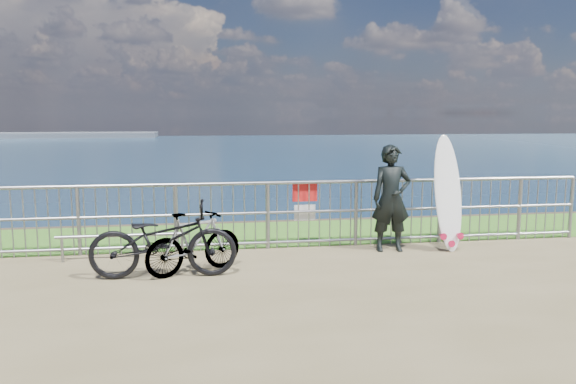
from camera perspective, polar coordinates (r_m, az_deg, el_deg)
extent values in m
plane|color=#377720|center=(10.53, -0.03, -4.19)|extent=(120.00, 120.00, 0.00)
cube|color=brown|center=(12.41, -0.90, -14.41)|extent=(120.00, 0.30, 5.00)
plane|color=navy|center=(97.75, -7.84, 3.70)|extent=(260.00, 260.00, 0.00)
cube|color=#565E68|center=(182.15, -24.29, 5.28)|extent=(70.00, 12.00, 1.50)
cylinder|color=gray|center=(9.27, 1.00, 0.98)|extent=(10.00, 0.06, 0.06)
cylinder|color=gray|center=(9.35, 1.00, -2.03)|extent=(10.00, 0.05, 0.05)
cylinder|color=gray|center=(9.45, 0.99, -5.05)|extent=(10.00, 0.05, 0.05)
cylinder|color=gray|center=(9.43, -20.50, -2.80)|extent=(0.06, 0.06, 1.10)
cylinder|color=gray|center=(9.23, -11.34, -2.66)|extent=(0.06, 0.06, 1.10)
cylinder|color=gray|center=(9.29, -2.05, -2.45)|extent=(0.06, 0.06, 1.10)
cylinder|color=gray|center=(9.57, 6.91, -2.18)|extent=(0.06, 0.06, 1.10)
cylinder|color=gray|center=(10.08, 15.15, -1.89)|extent=(0.06, 0.06, 1.10)
cylinder|color=gray|center=(10.77, 22.47, -1.60)|extent=(0.06, 0.06, 1.10)
cylinder|color=gray|center=(11.32, 26.81, -1.41)|extent=(0.06, 0.06, 1.10)
cube|color=red|center=(9.38, 1.72, -0.05)|extent=(0.42, 0.02, 0.30)
cube|color=white|center=(9.37, 1.73, -0.05)|extent=(0.38, 0.01, 0.08)
cube|color=white|center=(9.43, 1.72, -2.10)|extent=(0.36, 0.02, 0.26)
imported|color=black|center=(9.23, 10.45, -0.64)|extent=(0.66, 0.46, 1.73)
ellipsoid|color=white|center=(9.51, 15.94, -0.05)|extent=(0.56, 0.52, 1.90)
cone|color=#BF143D|center=(9.46, 15.29, -4.27)|extent=(0.11, 0.21, 0.11)
cone|color=#BF143D|center=(9.58, 16.87, -4.18)|extent=(0.11, 0.21, 0.11)
cone|color=#BF143D|center=(9.54, 16.06, -4.95)|extent=(0.11, 0.21, 0.11)
imported|color=black|center=(7.85, -12.57, -4.80)|extent=(2.00, 0.73, 1.04)
imported|color=black|center=(7.99, -9.52, -5.08)|extent=(1.49, 1.05, 0.88)
cylinder|color=gray|center=(8.95, -16.45, -4.25)|extent=(1.98, 0.05, 0.05)
cylinder|color=gray|center=(9.15, -21.96, -5.47)|extent=(0.04, 0.04, 0.39)
cylinder|color=gray|center=(8.91, -10.70, -5.38)|extent=(0.04, 0.04, 0.39)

